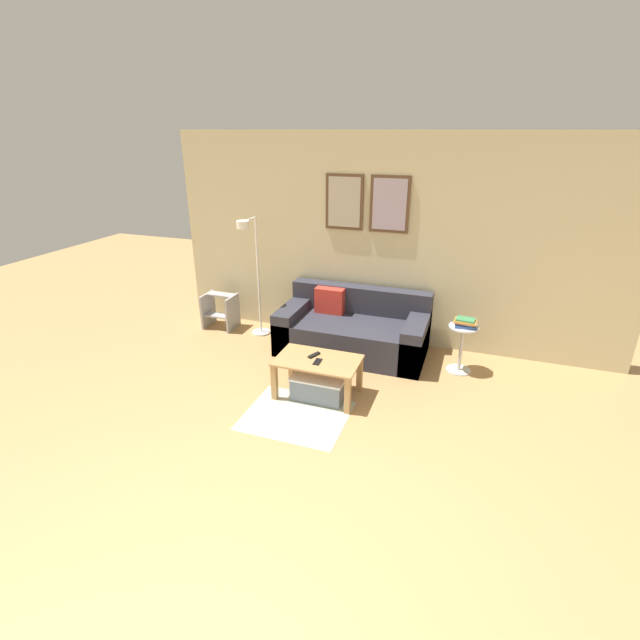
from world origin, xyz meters
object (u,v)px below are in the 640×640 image
at_px(couch, 353,331).
at_px(remote_control, 314,355).
at_px(storage_bin, 320,385).
at_px(coffee_table, 318,367).
at_px(step_stool, 220,310).
at_px(book_stack, 465,323).
at_px(floor_lamp, 253,269).
at_px(cell_phone, 318,362).
at_px(side_table, 462,344).

bearing_deg(couch, remote_control, -96.26).
bearing_deg(couch, storage_bin, -91.13).
height_order(couch, storage_bin, couch).
xyz_separation_m(couch, coffee_table, (-0.06, -1.12, 0.06)).
distance_m(storage_bin, remote_control, 0.32).
distance_m(coffee_table, step_stool, 2.23).
relative_size(couch, storage_bin, 3.23).
bearing_deg(storage_bin, book_stack, 37.97).
distance_m(floor_lamp, remote_control, 1.65).
height_order(couch, floor_lamp, floor_lamp).
bearing_deg(step_stool, storage_bin, -33.05).
relative_size(remote_control, cell_phone, 1.07).
relative_size(remote_control, step_stool, 0.32).
relative_size(side_table, remote_control, 3.67).
bearing_deg(step_stool, coffee_table, -33.24).
distance_m(coffee_table, floor_lamp, 1.77).
xyz_separation_m(book_stack, cell_phone, (-1.33, -1.07, -0.18)).
bearing_deg(book_stack, floor_lamp, 178.57).
xyz_separation_m(floor_lamp, side_table, (2.60, -0.06, -0.61)).
height_order(remote_control, step_stool, step_stool).
distance_m(side_table, book_stack, 0.27).
bearing_deg(floor_lamp, cell_phone, -41.75).
xyz_separation_m(coffee_table, storage_bin, (0.03, -0.01, -0.20)).
bearing_deg(coffee_table, book_stack, 36.95).
xyz_separation_m(floor_lamp, remote_control, (1.19, -1.02, -0.52)).
height_order(coffee_table, step_stool, step_stool).
distance_m(couch, book_stack, 1.34).
xyz_separation_m(storage_bin, floor_lamp, (-1.29, 1.09, 0.81)).
bearing_deg(storage_bin, side_table, 38.44).
height_order(floor_lamp, book_stack, floor_lamp).
bearing_deg(couch, book_stack, -4.70).
bearing_deg(book_stack, remote_control, -145.92).
bearing_deg(coffee_table, remote_control, 135.12).
distance_m(coffee_table, book_stack, 1.71).
distance_m(floor_lamp, side_table, 2.67).
height_order(storage_bin, step_stool, step_stool).
relative_size(side_table, cell_phone, 3.93).
distance_m(storage_bin, cell_phone, 0.29).
relative_size(floor_lamp, cell_phone, 11.18).
height_order(book_stack, step_stool, book_stack).
bearing_deg(step_stool, book_stack, -3.67).
distance_m(coffee_table, cell_phone, 0.10).
bearing_deg(remote_control, book_stack, 57.07).
bearing_deg(side_table, book_stack, -37.43).
bearing_deg(floor_lamp, step_stool, 166.99).
distance_m(couch, remote_control, 1.08).
bearing_deg(couch, step_stool, 177.03).
height_order(coffee_table, cell_phone, cell_phone).
xyz_separation_m(couch, floor_lamp, (-1.31, -0.04, 0.67)).
height_order(coffee_table, side_table, side_table).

